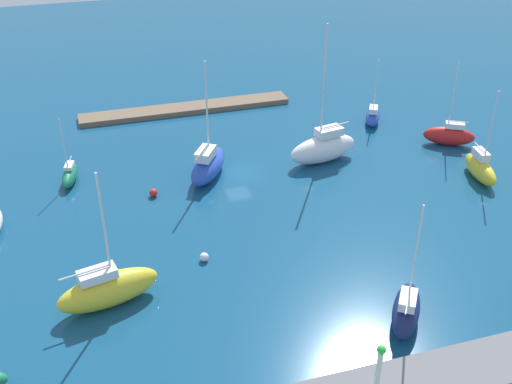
# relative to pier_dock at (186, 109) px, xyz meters

# --- Properties ---
(water) EXTENTS (160.00, 160.00, 0.00)m
(water) POSITION_rel_pier_dock_xyz_m (-2.05, 17.77, -0.31)
(water) COLOR navy
(water) RESTS_ON ground
(pier_dock) EXTENTS (26.84, 3.06, 0.63)m
(pier_dock) POSITION_rel_pier_dock_xyz_m (0.00, 0.00, 0.00)
(pier_dock) COLOR brown
(pier_dock) RESTS_ON ground
(harbor_beacon) EXTENTS (0.56, 0.56, 3.73)m
(harbor_beacon) POSITION_rel_pier_dock_xyz_m (-2.36, 49.24, 3.19)
(harbor_beacon) COLOR silver
(harbor_beacon) RESTS_ON breakwater
(sailboat_blue_west_end) EXTENTS (6.17, 7.73, 12.40)m
(sailboat_blue_west_end) POSITION_rel_pier_dock_xyz_m (1.09, 17.59, 1.11)
(sailboat_blue_west_end) COLOR #2347B2
(sailboat_blue_west_end) RESTS_ON water
(sailboat_yellow_center_basin) EXTENTS (8.16, 3.98, 11.45)m
(sailboat_yellow_center_basin) POSITION_rel_pier_dock_xyz_m (12.78, 34.76, 1.20)
(sailboat_yellow_center_basin) COLOR yellow
(sailboat_yellow_center_basin) RESTS_ON water
(sailboat_white_off_beacon) EXTENTS (8.33, 4.04, 15.16)m
(sailboat_white_off_beacon) POSITION_rel_pier_dock_xyz_m (-11.63, 17.83, 1.35)
(sailboat_white_off_beacon) COLOR white
(sailboat_white_off_beacon) RESTS_ON water
(sailboat_green_mid_basin) EXTENTS (2.28, 4.71, 7.16)m
(sailboat_green_mid_basin) POSITION_rel_pier_dock_xyz_m (14.91, 14.57, 0.53)
(sailboat_green_mid_basin) COLOR #19724C
(sailboat_green_mid_basin) RESTS_ON water
(sailboat_navy_inner_mooring) EXTENTS (4.99, 6.01, 10.02)m
(sailboat_navy_inner_mooring) POSITION_rel_pier_dock_xyz_m (-7.92, 43.03, 0.87)
(sailboat_navy_inner_mooring) COLOR #141E4C
(sailboat_navy_inner_mooring) RESTS_ON water
(sailboat_red_east_end) EXTENTS (5.85, 4.27, 9.79)m
(sailboat_red_east_end) POSITION_rel_pier_dock_xyz_m (-26.96, 18.24, 0.88)
(sailboat_red_east_end) COLOR red
(sailboat_red_east_end) RESTS_ON water
(sailboat_blue_along_channel) EXTENTS (3.75, 5.07, 8.00)m
(sailboat_blue_along_channel) POSITION_rel_pier_dock_xyz_m (-21.31, 10.24, 0.60)
(sailboat_blue_along_channel) COLOR #2347B2
(sailboat_blue_along_channel) RESTS_ON water
(sailboat_yellow_lone_south) EXTENTS (2.50, 6.17, 9.80)m
(sailboat_yellow_lone_south) POSITION_rel_pier_dock_xyz_m (-25.75, 26.03, 0.91)
(sailboat_yellow_lone_south) COLOR yellow
(sailboat_yellow_lone_south) RESTS_ON water
(mooring_buoy_red) EXTENTS (0.81, 0.81, 0.81)m
(mooring_buoy_red) POSITION_rel_pier_dock_xyz_m (7.18, 19.85, 0.09)
(mooring_buoy_red) COLOR red
(mooring_buoy_red) RESTS_ON water
(mooring_buoy_white) EXTENTS (0.77, 0.77, 0.77)m
(mooring_buoy_white) POSITION_rel_pier_dock_xyz_m (4.66, 31.52, 0.07)
(mooring_buoy_white) COLOR white
(mooring_buoy_white) RESTS_ON water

